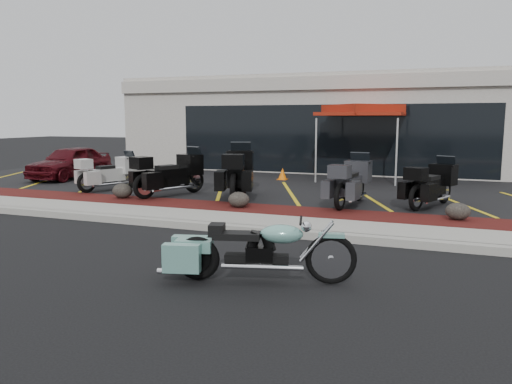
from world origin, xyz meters
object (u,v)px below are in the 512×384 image
at_px(parked_car, 70,162).
at_px(traffic_cone, 283,174).
at_px(popup_canopy, 362,112).
at_px(hero_cruiser, 331,252).
at_px(touring_white, 129,169).

relative_size(parked_car, traffic_cone, 8.36).
bearing_deg(popup_canopy, parked_car, -156.85).
xyz_separation_m(parked_car, traffic_cone, (7.25, 2.28, -0.38)).
xyz_separation_m(hero_cruiser, popup_canopy, (-1.28, 11.07, 2.04)).
bearing_deg(popup_canopy, traffic_cone, -154.36).
distance_m(parked_car, traffic_cone, 7.61).
relative_size(hero_cruiser, parked_car, 0.77).
relative_size(touring_white, popup_canopy, 0.66).
bearing_deg(touring_white, parked_car, 90.64).
bearing_deg(popup_canopy, hero_cruiser, -78.59).
bearing_deg(parked_car, traffic_cone, 16.71).
height_order(touring_white, traffic_cone, touring_white).
height_order(parked_car, popup_canopy, popup_canopy).
relative_size(hero_cruiser, popup_canopy, 0.88).
distance_m(hero_cruiser, traffic_cone, 10.81).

